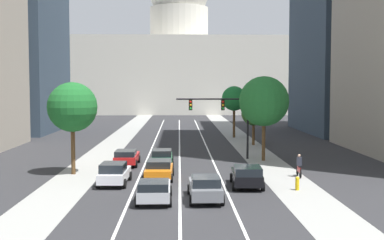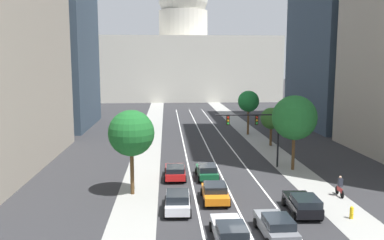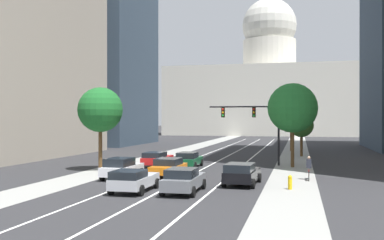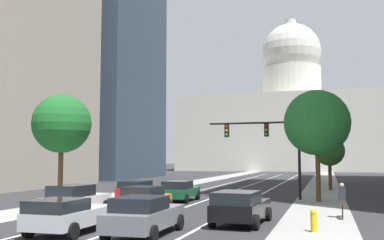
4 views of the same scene
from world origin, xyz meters
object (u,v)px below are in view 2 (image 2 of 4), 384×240
car_silver (230,231)px  street_tree_far_right (248,101)px  car_white (178,201)px  street_tree_mid_right (271,119)px  car_gray (276,226)px  street_tree_mid_left (131,133)px  capitol_building (183,59)px  cyclist (340,186)px  car_orange (215,192)px  car_red (175,171)px  car_black (303,204)px  traffic_signal_mast (258,127)px  street_tree_near_right (294,118)px  fire_hydrant (352,212)px  car_green (207,171)px

car_silver → street_tree_far_right: size_ratio=0.63×
car_white → street_tree_mid_right: (12.99, 22.97, 2.83)m
car_gray → street_tree_mid_left: (-9.71, 9.17, 4.39)m
car_white → capitol_building: bearing=-0.9°
street_tree_mid_left → cyclist: bearing=-5.5°
car_orange → car_red: 7.05m
car_black → car_silver: (-6.02, -4.26, -0.06)m
cyclist → street_tree_mid_right: size_ratio=0.34×
car_orange → street_tree_mid_right: bearing=-24.2°
cyclist → traffic_signal_mast: bearing=27.6°
car_red → street_tree_near_right: size_ratio=0.56×
fire_hydrant → street_tree_near_right: bearing=90.2°
car_silver → street_tree_near_right: 19.29m
capitol_building → traffic_signal_mast: bearing=-87.1°
capitol_building → car_red: size_ratio=12.56×
car_green → street_tree_mid_right: (9.97, 14.68, 2.89)m
car_gray → street_tree_mid_right: 28.95m
capitol_building → car_red: bearing=-93.0°
cyclist → street_tree_mid_left: (-17.11, 1.65, 4.32)m
capitol_building → car_black: bearing=-87.3°
car_red → street_tree_far_right: (11.67, 23.09, 4.34)m
car_orange → car_black: car_black is taller
street_tree_near_right → fire_hydrant: bearing=-89.8°
cyclist → street_tree_near_right: street_tree_near_right is taller
capitol_building → street_tree_mid_right: 73.21m
car_orange → fire_hydrant: car_orange is taller
car_white → car_black: size_ratio=0.99×
car_gray → car_silver: car_gray is taller
car_black → fire_hydrant: car_black is taller
car_green → street_tree_near_right: street_tree_near_right is taller
car_silver → street_tree_mid_left: street_tree_mid_left is taller
car_white → car_black: bearing=-95.5°
street_tree_near_right → car_red: bearing=-168.1°
capitol_building → car_orange: (-1.51, -93.23, -11.24)m
car_green → street_tree_mid_right: 17.98m
car_gray → street_tree_mid_left: street_tree_mid_left is taller
cyclist → street_tree_far_right: street_tree_far_right is taller
car_black → street_tree_mid_left: 14.46m
car_silver → street_tree_near_right: street_tree_near_right is taller
car_orange → traffic_signal_mast: 12.13m
car_gray → traffic_signal_mast: bearing=-10.0°
traffic_signal_mast → street_tree_mid_right: size_ratio=1.33×
car_white → street_tree_near_right: street_tree_near_right is taller
car_black → cyclist: 5.75m
traffic_signal_mast → street_tree_mid_left: (-12.40, -7.86, 0.82)m
car_black → street_tree_mid_left: bearing=70.0°
car_orange → car_gray: (3.02, -6.96, 0.03)m
car_red → car_green: 3.02m
car_green → street_tree_near_right: size_ratio=0.56×
car_silver → fire_hydrant: 9.73m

